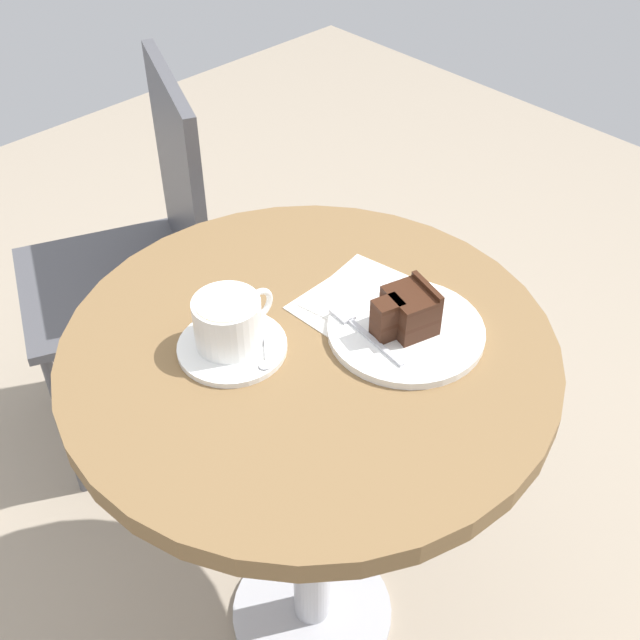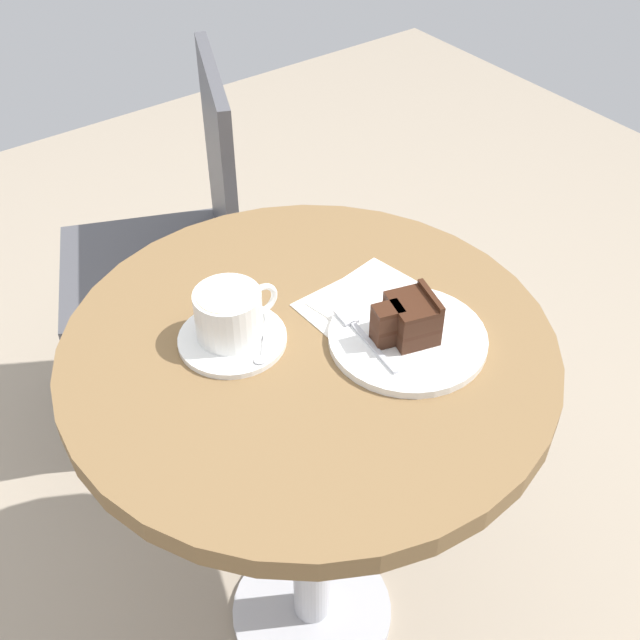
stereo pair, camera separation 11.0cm
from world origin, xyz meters
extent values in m
cube|color=gray|center=(0.00, 0.00, -0.01)|extent=(4.40, 4.40, 0.01)
cylinder|color=brown|center=(0.00, 0.00, 0.72)|extent=(0.70, 0.70, 0.03)
cylinder|color=#B7B7BC|center=(0.00, 0.00, 0.36)|extent=(0.07, 0.07, 0.69)
cylinder|color=#B7B7BC|center=(0.00, 0.00, 0.01)|extent=(0.32, 0.32, 0.02)
cylinder|color=white|center=(-0.09, 0.06, 0.74)|extent=(0.15, 0.15, 0.01)
cylinder|color=white|center=(-0.08, 0.07, 0.78)|extent=(0.09, 0.09, 0.07)
cylinder|color=beige|center=(-0.08, 0.07, 0.82)|extent=(0.08, 0.08, 0.00)
torus|color=white|center=(-0.03, 0.07, 0.78)|extent=(0.05, 0.01, 0.05)
cube|color=#B7B7BC|center=(-0.05, 0.04, 0.75)|extent=(0.06, 0.07, 0.00)
ellipsoid|color=#B7B7BC|center=(-0.08, 0.00, 0.75)|extent=(0.02, 0.02, 0.00)
cylinder|color=white|center=(0.11, -0.08, 0.75)|extent=(0.22, 0.22, 0.01)
cube|color=#422619|center=(0.12, -0.08, 0.76)|extent=(0.07, 0.08, 0.02)
cube|color=#422619|center=(0.08, -0.07, 0.76)|extent=(0.05, 0.04, 0.02)
cube|color=#381C0F|center=(0.12, -0.08, 0.78)|extent=(0.07, 0.08, 0.01)
cube|color=#381C0F|center=(0.08, -0.07, 0.78)|extent=(0.05, 0.04, 0.01)
cube|color=#422619|center=(0.12, -0.08, 0.79)|extent=(0.07, 0.08, 0.02)
cube|color=#422619|center=(0.08, -0.07, 0.79)|extent=(0.05, 0.04, 0.02)
cube|color=#381C0F|center=(0.12, -0.08, 0.81)|extent=(0.07, 0.08, 0.01)
cube|color=#381C0F|center=(0.08, -0.07, 0.81)|extent=(0.05, 0.04, 0.01)
cube|color=#381C0F|center=(0.14, -0.09, 0.79)|extent=(0.03, 0.07, 0.07)
cube|color=#B7B7BC|center=(0.06, -0.07, 0.75)|extent=(0.02, 0.11, 0.00)
cube|color=#B7B7BC|center=(0.07, 0.00, 0.75)|extent=(0.03, 0.04, 0.00)
cube|color=silver|center=(0.11, 0.00, 0.74)|extent=(0.18, 0.18, 0.00)
cube|color=silver|center=(0.13, 0.01, 0.74)|extent=(0.18, 0.18, 0.00)
cylinder|color=#4C4C51|center=(-0.04, 0.88, 0.21)|extent=(0.02, 0.02, 0.43)
cylinder|color=#4C4C51|center=(-0.17, 0.59, 0.21)|extent=(0.02, 0.02, 0.43)
cylinder|color=#4C4C51|center=(0.26, 0.76, 0.21)|extent=(0.02, 0.02, 0.43)
cylinder|color=#4C4C51|center=(0.13, 0.46, 0.21)|extent=(0.02, 0.02, 0.43)
cube|color=#4C4C51|center=(0.05, 0.67, 0.44)|extent=(0.50, 0.50, 0.02)
cube|color=#4C4C51|center=(0.21, 0.60, 0.66)|extent=(0.16, 0.34, 0.43)
camera|label=1|loc=(-0.56, -0.61, 1.50)|focal=45.00mm
camera|label=2|loc=(-0.47, -0.68, 1.50)|focal=45.00mm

